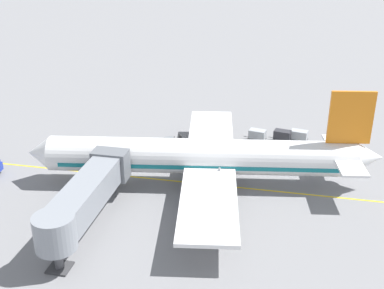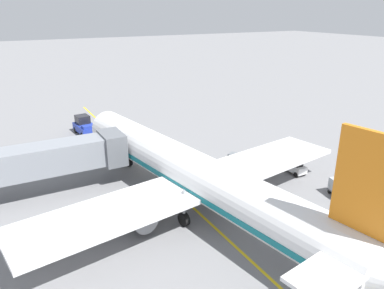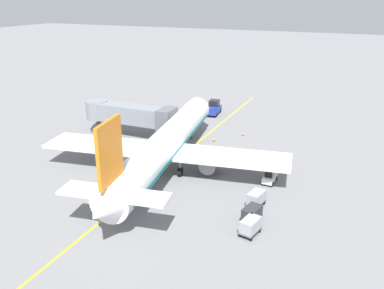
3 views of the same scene
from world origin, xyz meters
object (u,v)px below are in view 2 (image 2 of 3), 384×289
ground_crew_wing_walker (232,180)px  safety_cone_nose_left (169,141)px  parked_airliner (193,174)px  safety_cone_nose_right (159,156)px  baggage_tug_lead (239,161)px  pushback_tractor (85,126)px  baggage_cart_second_in_train (375,201)px  jet_bridge (43,160)px  baggage_tug_trailing (294,167)px  baggage_cart_front (341,187)px

ground_crew_wing_walker → safety_cone_nose_left: ground_crew_wing_walker is taller
parked_airliner → safety_cone_nose_right: parked_airliner is taller
baggage_tug_lead → safety_cone_nose_left: size_ratio=4.69×
pushback_tractor → safety_cone_nose_right: (5.18, -13.16, -0.81)m
baggage_cart_second_in_train → jet_bridge: bearing=145.2°
baggage_cart_second_in_train → ground_crew_wing_walker: size_ratio=1.76×
baggage_tug_trailing → safety_cone_nose_right: 14.92m
jet_bridge → pushback_tractor: jet_bridge is taller
baggage_tug_lead → safety_cone_nose_right: bearing=136.3°
parked_airliner → ground_crew_wing_walker: size_ratio=22.05×
safety_cone_nose_left → safety_cone_nose_right: same height
baggage_tug_trailing → baggage_cart_front: 5.99m
baggage_cart_second_in_train → baggage_cart_front: bearing=98.0°
jet_bridge → baggage_cart_front: (23.31, -13.34, -2.51)m
ground_crew_wing_walker → safety_cone_nose_right: size_ratio=2.86×
baggage_cart_front → safety_cone_nose_left: size_ratio=5.05×
jet_bridge → baggage_tug_lead: jet_bridge is taller
pushback_tractor → baggage_tug_lead: size_ratio=1.66×
parked_airliner → ground_crew_wing_walker: parked_airliner is taller
baggage_tug_lead → baggage_cart_second_in_train: size_ratio=0.93×
safety_cone_nose_left → safety_cone_nose_right: 5.24m
baggage_cart_second_in_train → ground_crew_wing_walker: bearing=131.7°
parked_airliner → baggage_cart_second_in_train: 15.48m
jet_bridge → safety_cone_nose_left: bearing=24.2°
ground_crew_wing_walker → baggage_cart_front: bearing=-38.0°
baggage_cart_front → baggage_cart_second_in_train: (0.45, -3.16, 0.00)m
baggage_tug_lead → safety_cone_nose_left: bearing=107.9°
baggage_tug_lead → ground_crew_wing_walker: bearing=-132.5°
parked_airliner → baggage_cart_second_in_train: parked_airliner is taller
baggage_tug_lead → baggage_tug_trailing: bearing=-43.8°
baggage_cart_front → parked_airliner: bearing=159.6°
pushback_tractor → baggage_tug_trailing: (15.95, -23.46, -0.39)m
ground_crew_wing_walker → safety_cone_nose_left: (0.22, 14.35, -0.66)m
parked_airliner → ground_crew_wing_walker: (4.92, 1.37, -2.23)m
baggage_tug_trailing → baggage_tug_lead: bearing=136.2°
parked_airliner → ground_crew_wing_walker: bearing=15.6°
ground_crew_wing_walker → safety_cone_nose_right: bearing=106.4°
parked_airliner → safety_cone_nose_left: bearing=71.9°
baggage_tug_trailing → ground_crew_wing_walker: 7.78m
parked_airliner → jet_bridge: bearing=140.9°
pushback_tractor → baggage_tug_lead: 22.74m
parked_airliner → baggage_cart_front: size_ratio=12.51×
pushback_tractor → safety_cone_nose_right: bearing=-68.5°
baggage_tug_lead → baggage_cart_front: (4.18, -10.00, 0.24)m
parked_airliner → pushback_tractor: (-3.26, 24.74, -2.09)m
pushback_tractor → ground_crew_wing_walker: (8.18, -23.37, -0.15)m
jet_bridge → baggage_tug_lead: (19.13, -3.35, -2.74)m
baggage_cart_front → baggage_tug_lead: bearing=112.7°
jet_bridge → baggage_cart_front: size_ratio=4.98×
parked_airliner → pushback_tractor: bearing=97.5°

